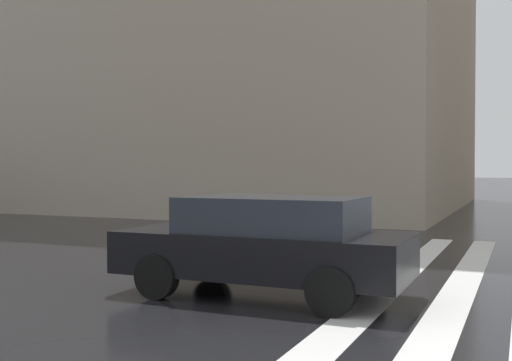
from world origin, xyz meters
name	(u,v)px	position (x,y,z in m)	size (l,w,h in m)	color
car_black	(266,242)	(2.50, 4.60, 0.76)	(1.85, 4.10, 1.41)	black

